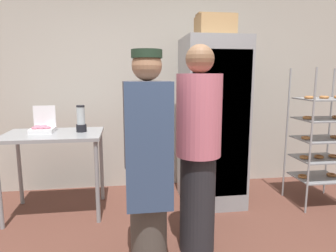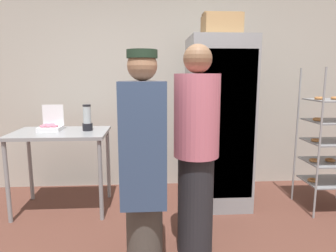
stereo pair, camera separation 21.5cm
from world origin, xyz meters
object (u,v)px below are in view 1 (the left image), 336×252
Objects in this scene: refrigerator at (212,123)px; person_baker at (148,159)px; person_customer at (198,150)px; donut_box at (42,128)px; blender_pitcher at (81,120)px; cardboard_storage_box at (215,26)px; baking_rack at (321,138)px.

person_baker is at bearing -126.39° from refrigerator.
donut_box is at bearing 146.50° from person_customer.
person_customer is (0.44, 0.16, 0.01)m from person_baker.
person_baker is (1.06, -1.15, -0.07)m from donut_box.
blender_pitcher is 0.71× the size of cardboard_storage_box.
cardboard_storage_box reaches higher than baking_rack.
refrigerator is at bearing -123.28° from cardboard_storage_box.
donut_box is 1.57m from person_baker.
cardboard_storage_box is at bearing 168.64° from baking_rack.
cardboard_storage_box is at bearing 0.62° from donut_box.
person_customer is (1.50, -0.99, -0.05)m from donut_box.
cardboard_storage_box reaches higher than refrigerator.
baking_rack reaches higher than donut_box.
blender_pitcher is at bearing 138.09° from person_customer.
blender_pitcher is (0.42, -0.02, 0.08)m from donut_box.
person_customer is (-1.67, -0.76, 0.11)m from baking_rack.
refrigerator is 1.14× the size of person_baker.
donut_box is 2.23m from cardboard_storage_box.
blender_pitcher is at bearing 175.64° from baking_rack.
blender_pitcher is at bearing -2.62° from donut_box.
person_baker is at bearing -160.30° from person_customer.
person_baker is at bearing -156.36° from baking_rack.
cardboard_storage_box is 0.24× the size of person_baker.
cardboard_storage_box is (0.01, 0.02, 1.10)m from refrigerator.
donut_box is at bearing -179.38° from cardboard_storage_box.
person_baker is (-0.85, -1.15, -0.08)m from refrigerator.
donut_box is (-1.91, -0.00, -0.02)m from refrigerator.
person_baker is at bearing -60.16° from blender_pitcher.
cardboard_storage_box is (1.93, 0.02, 1.12)m from donut_box.
person_baker is at bearing -47.22° from donut_box.
refrigerator is at bearing 169.59° from baking_rack.
baking_rack is 2.30m from person_baker.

